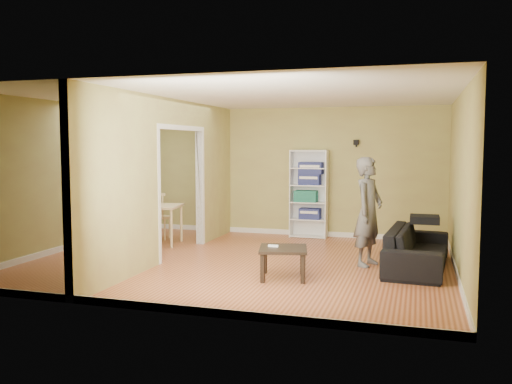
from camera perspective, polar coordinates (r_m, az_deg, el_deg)
room_shell at (r=8.52m, az=-1.68°, el=1.26°), size 6.50×6.50×6.50m
partition at (r=8.98m, az=-8.96°, el=1.39°), size 0.22×5.50×2.60m
wall_speaker at (r=10.82m, az=10.50°, el=5.15°), size 0.10×0.10×0.10m
sofa at (r=8.50m, az=16.64°, el=-5.07°), size 2.16×1.06×0.80m
person at (r=8.44m, az=11.77°, el=-1.06°), size 0.85×0.75×1.96m
bookshelf at (r=10.92m, az=5.63°, el=-0.17°), size 0.74×0.32×1.75m
paper_box_navy_a at (r=10.91m, az=5.71°, el=-2.28°), size 0.41×0.27×0.21m
paper_box_teal at (r=10.89m, az=5.29°, el=-0.43°), size 0.44×0.29×0.23m
paper_box_navy_b at (r=10.85m, az=5.67°, el=1.33°), size 0.42×0.28×0.22m
paper_box_navy_c at (r=10.83m, az=5.81°, el=2.63°), size 0.46×0.30×0.24m
coffee_table at (r=7.57m, az=2.88°, el=-6.36°), size 0.65×0.65×0.43m
game_controller at (r=7.60m, az=1.84°, el=-5.68°), size 0.15×0.04×0.03m
dining_table at (r=10.31m, az=-11.27°, el=-1.78°), size 1.17×0.78×0.73m
chair_left at (r=10.68m, az=-14.46°, el=-2.73°), size 0.51×0.51×0.90m
chair_near at (r=9.85m, az=-12.50°, el=-3.16°), size 0.53×0.53×0.96m
chair_far at (r=10.81m, az=-10.08°, el=-2.47°), size 0.48×0.48×0.93m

